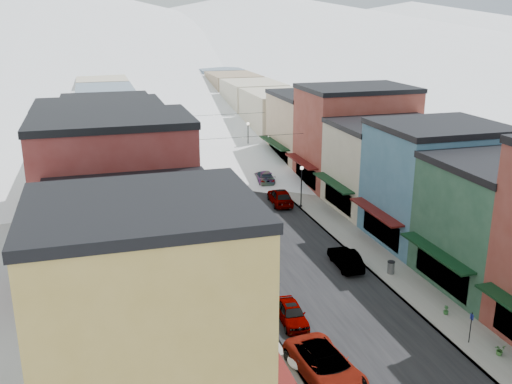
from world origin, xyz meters
TOP-DOWN VIEW (x-y plane):
  - road at (0.00, 60.00)m, footprint 10.00×160.00m
  - sidewalk_left at (-6.60, 60.00)m, footprint 3.20×160.00m
  - sidewalk_right at (6.60, 60.00)m, footprint 3.20×160.00m
  - curb_left at (-5.05, 60.00)m, footprint 0.10×160.00m
  - curb_right at (5.05, 60.00)m, footprint 0.10×160.00m
  - bldg_l_yellow at (-13.19, 4.00)m, footprint 11.30×8.70m
  - bldg_l_cream at (-13.19, 12.50)m, footprint 11.30×8.20m
  - bldg_l_brick_near at (-13.69, 20.50)m, footprint 12.30×8.20m
  - bldg_l_grayblue at (-13.19, 29.00)m, footprint 11.30×9.20m
  - bldg_l_brick_far at (-14.19, 38.00)m, footprint 13.30×9.20m
  - bldg_l_tan at (-13.19, 48.00)m, footprint 11.30×11.20m
  - bldg_r_green at (13.19, 12.00)m, footprint 11.30×9.20m
  - bldg_r_blue at (13.19, 21.00)m, footprint 11.30×9.20m
  - bldg_r_cream at (13.69, 30.00)m, footprint 12.30×9.20m
  - bldg_r_brick_far at (14.19, 39.00)m, footprint 13.30×9.20m
  - bldg_r_tan at (13.19, 49.00)m, footprint 11.30×11.20m
  - distant_blocks at (0.00, 83.00)m, footprint 34.00×55.00m
  - mountain_ridge at (-19.47, 277.18)m, footprint 670.00×340.00m
  - overhead_cables at (0.00, 47.50)m, footprint 16.40×15.04m
  - car_white_suv at (-3.74, 4.74)m, footprint 3.44×6.29m
  - car_silver_sedan at (-3.50, 10.98)m, footprint 1.84×4.05m
  - car_dark_hatch at (-4.30, 23.65)m, footprint 2.24×5.14m
  - car_silver_wagon at (-4.30, 49.83)m, footprint 2.47×5.33m
  - car_green_sedan at (3.50, 17.85)m, footprint 1.85×4.57m
  - car_gray_suv at (3.50, 34.14)m, footprint 2.45×5.18m
  - car_black_sedan at (4.30, 42.36)m, footprint 2.59×5.12m
  - car_lane_silver at (-1.89, 57.59)m, footprint 2.41×5.10m
  - car_lane_white at (1.50, 71.00)m, footprint 2.93×5.53m
  - parking_sign at (6.00, 5.48)m, footprint 0.06×0.28m
  - trash_can at (6.24, 15.53)m, footprint 0.58×0.58m
  - streetlamp_near at (5.20, 32.42)m, footprint 0.36×0.36m
  - streetlamp_far at (5.77, 55.00)m, footprint 0.40×0.40m
  - planter_near at (6.89, 3.85)m, footprint 0.69×0.63m
  - planter_far at (6.64, 8.84)m, footprint 0.40×0.40m
  - snow_pile_near at (-4.28, 6.23)m, footprint 2.29×2.61m
  - snow_pile_mid at (-4.88, 26.57)m, footprint 2.39×2.67m
  - snow_pile_far at (-4.28, 36.63)m, footprint 2.48×2.73m

SIDE VIEW (x-z plane):
  - road at x=0.00m, z-range 0.00..0.01m
  - sidewalk_left at x=-6.60m, z-range 0.00..0.15m
  - sidewalk_right at x=6.60m, z-range 0.00..0.15m
  - curb_left at x=-5.05m, z-range 0.00..0.15m
  - curb_right at x=5.05m, z-range 0.00..0.15m
  - planter_far at x=6.64m, z-range 0.15..0.76m
  - snow_pile_near at x=-4.28m, z-range -0.02..0.95m
  - planter_near at x=6.89m, z-range 0.15..0.80m
  - snow_pile_mid at x=-4.88m, z-range -0.02..0.99m
  - snow_pile_far at x=-4.28m, z-range -0.02..1.03m
  - trash_can at x=6.24m, z-range 0.16..1.14m
  - car_silver_sedan at x=-3.50m, z-range 0.00..1.35m
  - car_black_sedan at x=4.30m, z-range 0.00..1.43m
  - car_green_sedan at x=3.50m, z-range 0.00..1.47m
  - car_lane_white at x=1.50m, z-range 0.00..1.48m
  - car_silver_wagon at x=-4.30m, z-range 0.00..1.51m
  - car_dark_hatch at x=-4.30m, z-range 0.00..1.65m
  - car_white_suv at x=-3.74m, z-range 0.00..1.67m
  - car_lane_silver at x=-1.89m, z-range 0.00..1.69m
  - car_gray_suv at x=3.50m, z-range 0.00..1.71m
  - parking_sign at x=6.00m, z-range 0.32..2.35m
  - streetlamp_near at x=5.20m, z-range 0.71..5.02m
  - streetlamp_far at x=5.77m, z-range 0.78..5.59m
  - distant_blocks at x=0.00m, z-range 0.00..8.00m
  - bldg_r_cream at x=13.69m, z-range 0.01..9.01m
  - bldg_l_grayblue at x=-13.19m, z-range 0.01..9.01m
  - bldg_r_tan at x=13.19m, z-range 0.01..9.51m
  - bldg_r_green at x=13.19m, z-range 0.01..9.51m
  - bldg_l_cream at x=-13.19m, z-range 0.01..9.51m
  - bldg_l_tan at x=-13.19m, z-range 0.01..10.01m
  - bldg_r_blue at x=13.19m, z-range 0.01..10.51m
  - bldg_l_brick_far at x=-14.19m, z-range 0.01..11.01m
  - bldg_r_brick_far at x=14.19m, z-range 0.01..11.51m
  - bldg_l_yellow at x=-13.19m, z-range 0.01..11.51m
  - overhead_cables at x=0.00m, z-range 6.18..6.22m
  - bldg_l_brick_near at x=-13.69m, z-range 0.01..12.51m
  - mountain_ridge at x=-19.47m, z-range -2.64..31.36m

